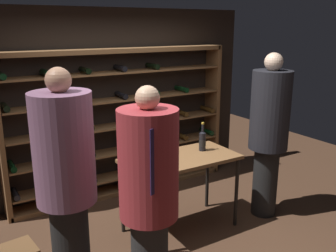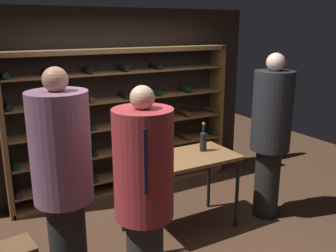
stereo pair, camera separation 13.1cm
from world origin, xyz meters
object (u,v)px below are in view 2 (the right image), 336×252
at_px(wine_bottle_gold_foil, 203,141).
at_px(wine_bottle_black_capsule, 143,148).
at_px(person_bystander_dark_jacket, 63,173).
at_px(wine_glass_stemmed_left, 160,153).
at_px(wine_rack, 124,123).
at_px(person_guest_blue_shirt, 144,190).
at_px(person_bystander_red_print, 271,130).
at_px(tasting_table, 181,165).

distance_m(wine_bottle_gold_foil, wine_bottle_black_capsule, 0.76).
xyz_separation_m(person_bystander_dark_jacket, wine_glass_stemmed_left, (1.15, 0.36, -0.12)).
xyz_separation_m(wine_rack, person_bystander_dark_jacket, (-1.29, -1.70, 0.11)).
distance_m(wine_rack, person_guest_blue_shirt, 2.36).
height_order(wine_bottle_gold_foil, wine_glass_stemmed_left, wine_bottle_gold_foil).
distance_m(person_guest_blue_shirt, wine_bottle_gold_foil, 1.58).
distance_m(wine_rack, person_bystander_red_print, 2.03).
relative_size(person_bystander_red_print, wine_bottle_gold_foil, 5.88).
bearing_deg(tasting_table, wine_rack, 95.83).
relative_size(wine_rack, person_bystander_red_print, 1.58).
height_order(person_guest_blue_shirt, wine_bottle_black_capsule, person_guest_blue_shirt).
bearing_deg(wine_bottle_black_capsule, person_bystander_red_print, -14.98).
distance_m(person_bystander_red_print, person_guest_blue_shirt, 2.13).
bearing_deg(wine_bottle_gold_foil, person_bystander_red_print, -21.83).
distance_m(person_bystander_dark_jacket, wine_bottle_black_capsule, 1.16).
height_order(tasting_table, wine_glass_stemmed_left, wine_glass_stemmed_left).
relative_size(person_bystander_dark_jacket, wine_bottle_gold_foil, 5.84).
height_order(person_guest_blue_shirt, person_bystander_dark_jacket, person_bystander_dark_jacket).
height_order(wine_rack, person_bystander_dark_jacket, wine_rack).
height_order(tasting_table, person_bystander_dark_jacket, person_bystander_dark_jacket).
bearing_deg(person_bystander_dark_jacket, tasting_table, 104.45).
bearing_deg(person_bystander_dark_jacket, person_guest_blue_shirt, 44.97).
bearing_deg(person_bystander_dark_jacket, wine_bottle_gold_foil, 103.73).
xyz_separation_m(person_guest_blue_shirt, person_bystander_dark_jacket, (-0.52, 0.53, 0.06)).
xyz_separation_m(tasting_table, wine_bottle_gold_foil, (0.36, 0.07, 0.22)).
height_order(wine_rack, tasting_table, wine_rack).
distance_m(wine_rack, wine_bottle_black_capsule, 1.20).
height_order(wine_bottle_gold_foil, wine_bottle_black_capsule, wine_bottle_black_capsule).
height_order(person_bystander_red_print, wine_bottle_black_capsule, person_bystander_red_print).
distance_m(tasting_table, wine_glass_stemmed_left, 0.33).
xyz_separation_m(person_bystander_dark_jacket, wine_bottle_black_capsule, (1.03, 0.53, -0.09)).
bearing_deg(person_bystander_red_print, wine_bottle_black_capsule, -43.04).
bearing_deg(person_guest_blue_shirt, wine_bottle_gold_foil, 16.52).
xyz_separation_m(person_bystander_red_print, wine_glass_stemmed_left, (-1.40, 0.24, -0.13)).
bearing_deg(wine_bottle_gold_foil, person_guest_blue_shirt, -142.54).
relative_size(person_bystander_red_print, person_guest_blue_shirt, 1.07).
height_order(person_guest_blue_shirt, wine_bottle_gold_foil, person_guest_blue_shirt).
bearing_deg(tasting_table, person_bystander_dark_jacket, -165.53).
distance_m(person_bystander_red_print, wine_bottle_gold_foil, 0.85).
bearing_deg(person_bystander_dark_jacket, person_bystander_red_print, 92.73).
relative_size(wine_rack, wine_bottle_black_capsule, 8.81).
xyz_separation_m(person_bystander_dark_jacket, wine_bottle_gold_foil, (1.78, 0.44, -0.10)).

